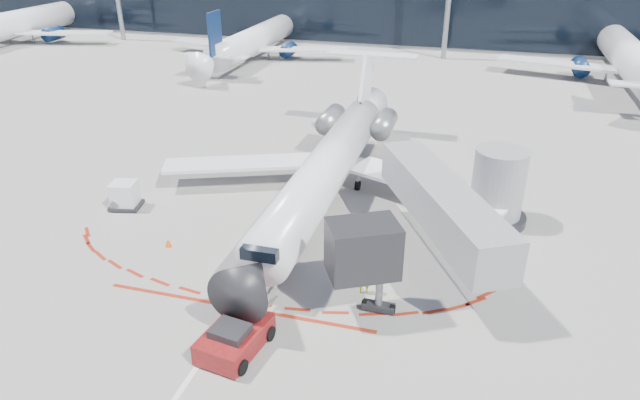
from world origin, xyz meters
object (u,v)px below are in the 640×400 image
(pushback_tug, at_px, (235,338))
(regional_jet, at_px, (331,162))
(ramp_worker, at_px, (364,276))
(uld_container, at_px, (125,195))

(pushback_tug, bearing_deg, regional_jet, 98.78)
(regional_jet, xyz_separation_m, ramp_worker, (4.53, -10.57, -1.57))
(ramp_worker, height_order, uld_container, ramp_worker)
(ramp_worker, xyz_separation_m, uld_container, (-17.09, 5.08, -0.06))
(regional_jet, distance_m, uld_container, 13.81)
(uld_container, bearing_deg, pushback_tug, -53.35)
(regional_jet, distance_m, pushback_tug, 16.49)
(regional_jet, xyz_separation_m, pushback_tug, (-0.04, -16.38, -1.89))
(pushback_tug, distance_m, ramp_worker, 7.40)
(regional_jet, height_order, pushback_tug, regional_jet)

